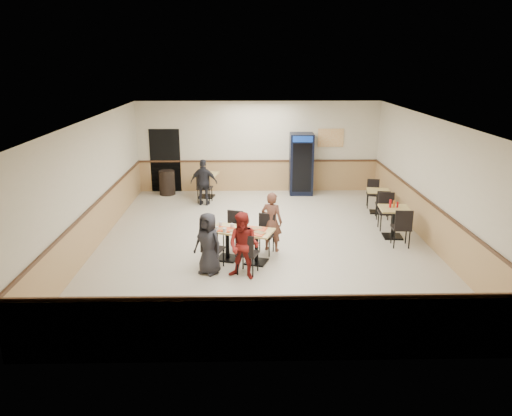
{
  "coord_description": "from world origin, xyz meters",
  "views": [
    {
      "loc": [
        -0.42,
        -11.43,
        4.31
      ],
      "look_at": [
        -0.19,
        -0.5,
        1.03
      ],
      "focal_mm": 35.0,
      "sensor_mm": 36.0,
      "label": 1
    }
  ],
  "objects_px": {
    "diner_man_opposite": "(272,222)",
    "trash_bin": "(167,183)",
    "side_table_far": "(378,198)",
    "pepsi_cooler": "(301,164)",
    "lone_diner": "(204,182)",
    "side_table_near": "(394,218)",
    "back_table": "(206,181)",
    "diner_woman_right": "(244,246)",
    "diner_woman_left": "(208,243)",
    "main_table": "(242,240)"
  },
  "relations": [
    {
      "from": "diner_man_opposite",
      "to": "side_table_far",
      "type": "distance_m",
      "value": 4.35
    },
    {
      "from": "diner_woman_left",
      "to": "pepsi_cooler",
      "type": "relative_size",
      "value": 0.66
    },
    {
      "from": "lone_diner",
      "to": "back_table",
      "type": "height_order",
      "value": "lone_diner"
    },
    {
      "from": "diner_man_opposite",
      "to": "back_table",
      "type": "distance_m",
      "value": 5.07
    },
    {
      "from": "main_table",
      "to": "side_table_near",
      "type": "height_order",
      "value": "side_table_near"
    },
    {
      "from": "lone_diner",
      "to": "side_table_near",
      "type": "distance_m",
      "value": 5.8
    },
    {
      "from": "diner_woman_right",
      "to": "side_table_far",
      "type": "xyz_separation_m",
      "value": [
        3.87,
        4.43,
        -0.25
      ]
    },
    {
      "from": "back_table",
      "to": "trash_bin",
      "type": "height_order",
      "value": "trash_bin"
    },
    {
      "from": "side_table_far",
      "to": "pepsi_cooler",
      "type": "relative_size",
      "value": 0.37
    },
    {
      "from": "diner_woman_left",
      "to": "diner_man_opposite",
      "type": "bearing_deg",
      "value": 74.95
    },
    {
      "from": "lone_diner",
      "to": "trash_bin",
      "type": "height_order",
      "value": "lone_diner"
    },
    {
      "from": "lone_diner",
      "to": "trash_bin",
      "type": "bearing_deg",
      "value": -34.42
    },
    {
      "from": "side_table_near",
      "to": "diner_woman_right",
      "type": "bearing_deg",
      "value": -147.85
    },
    {
      "from": "back_table",
      "to": "pepsi_cooler",
      "type": "relative_size",
      "value": 0.42
    },
    {
      "from": "lone_diner",
      "to": "main_table",
      "type": "bearing_deg",
      "value": 113.53
    },
    {
      "from": "trash_bin",
      "to": "diner_woman_left",
      "type": "bearing_deg",
      "value": -74.09
    },
    {
      "from": "diner_woman_right",
      "to": "trash_bin",
      "type": "xyz_separation_m",
      "value": [
        -2.54,
        6.59,
        -0.29
      ]
    },
    {
      "from": "side_table_near",
      "to": "back_table",
      "type": "distance_m",
      "value": 6.31
    },
    {
      "from": "diner_man_opposite",
      "to": "side_table_near",
      "type": "relative_size",
      "value": 1.81
    },
    {
      "from": "main_table",
      "to": "trash_bin",
      "type": "relative_size",
      "value": 1.88
    },
    {
      "from": "diner_man_opposite",
      "to": "lone_diner",
      "type": "bearing_deg",
      "value": -41.07
    },
    {
      "from": "diner_woman_right",
      "to": "diner_man_opposite",
      "type": "bearing_deg",
      "value": 89.71
    },
    {
      "from": "pepsi_cooler",
      "to": "lone_diner",
      "type": "bearing_deg",
      "value": -155.93
    },
    {
      "from": "diner_woman_left",
      "to": "side_table_far",
      "type": "height_order",
      "value": "diner_woman_left"
    },
    {
      "from": "main_table",
      "to": "diner_man_opposite",
      "type": "relative_size",
      "value": 1.08
    },
    {
      "from": "back_table",
      "to": "trash_bin",
      "type": "bearing_deg",
      "value": 165.1
    },
    {
      "from": "back_table",
      "to": "pepsi_cooler",
      "type": "xyz_separation_m",
      "value": [
        3.09,
        0.39,
        0.48
      ]
    },
    {
      "from": "diner_woman_right",
      "to": "diner_man_opposite",
      "type": "relative_size",
      "value": 0.99
    },
    {
      "from": "side_table_near",
      "to": "side_table_far",
      "type": "relative_size",
      "value": 1.06
    },
    {
      "from": "lone_diner",
      "to": "side_table_far",
      "type": "xyz_separation_m",
      "value": [
        5.09,
        -0.93,
        -0.26
      ]
    },
    {
      "from": "diner_woman_left",
      "to": "back_table",
      "type": "relative_size",
      "value": 1.56
    },
    {
      "from": "diner_man_opposite",
      "to": "pepsi_cooler",
      "type": "xyz_separation_m",
      "value": [
        1.23,
        5.11,
        0.3
      ]
    },
    {
      "from": "side_table_near",
      "to": "diner_woman_left",
      "type": "bearing_deg",
      "value": -154.96
    },
    {
      "from": "diner_woman_left",
      "to": "side_table_near",
      "type": "height_order",
      "value": "diner_woman_left"
    },
    {
      "from": "diner_woman_right",
      "to": "diner_woman_left",
      "type": "bearing_deg",
      "value": -176.93
    },
    {
      "from": "side_table_far",
      "to": "pepsi_cooler",
      "type": "xyz_separation_m",
      "value": [
        -2.0,
        2.21,
        0.55
      ]
    },
    {
      "from": "diner_woman_right",
      "to": "lone_diner",
      "type": "xyz_separation_m",
      "value": [
        -1.23,
        5.36,
        0.01
      ]
    },
    {
      "from": "back_table",
      "to": "pepsi_cooler",
      "type": "height_order",
      "value": "pepsi_cooler"
    },
    {
      "from": "lone_diner",
      "to": "diner_man_opposite",
      "type": "bearing_deg",
      "value": 124.72
    },
    {
      "from": "back_table",
      "to": "diner_woman_right",
      "type": "bearing_deg",
      "value": -78.9
    },
    {
      "from": "lone_diner",
      "to": "pepsi_cooler",
      "type": "distance_m",
      "value": 3.36
    },
    {
      "from": "diner_man_opposite",
      "to": "trash_bin",
      "type": "xyz_separation_m",
      "value": [
        -3.18,
        5.07,
        -0.3
      ]
    },
    {
      "from": "diner_woman_right",
      "to": "side_table_far",
      "type": "bearing_deg",
      "value": 71.33
    },
    {
      "from": "back_table",
      "to": "lone_diner",
      "type": "bearing_deg",
      "value": -90.0
    },
    {
      "from": "side_table_near",
      "to": "trash_bin",
      "type": "xyz_separation_m",
      "value": [
        -6.27,
        4.25,
        -0.11
      ]
    },
    {
      "from": "lone_diner",
      "to": "side_table_far",
      "type": "distance_m",
      "value": 5.18
    },
    {
      "from": "lone_diner",
      "to": "side_table_near",
      "type": "bearing_deg",
      "value": 157.43
    },
    {
      "from": "side_table_far",
      "to": "back_table",
      "type": "xyz_separation_m",
      "value": [
        -5.09,
        1.81,
        0.07
      ]
    },
    {
      "from": "main_table",
      "to": "diner_man_opposite",
      "type": "height_order",
      "value": "diner_man_opposite"
    },
    {
      "from": "diner_woman_left",
      "to": "pepsi_cooler",
      "type": "bearing_deg",
      "value": 100.01
    }
  ]
}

